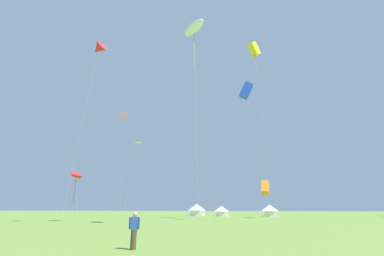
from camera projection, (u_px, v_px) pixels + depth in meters
kite_lime_parafoil at (137, 143)px, 64.86m from camera, size 2.89×1.60×17.46m
kite_red_delta at (98, 49)px, 40.15m from camera, size 3.29×2.20×26.25m
kite_red_parafoil at (77, 175)px, 42.78m from camera, size 3.05×3.75×7.68m
kite_orange_box at (265, 187)px, 56.13m from camera, size 2.80×2.85×7.72m
kite_pink_diamond at (124, 117)px, 66.46m from camera, size 2.49×1.83×25.44m
kite_white_parafoil at (194, 28)px, 36.55m from camera, size 4.07×3.90×26.39m
kite_yellow_box at (254, 50)px, 55.45m from camera, size 3.15×3.25×35.30m
kite_blue_box at (246, 91)px, 47.21m from camera, size 3.66×2.55×23.53m
person_spectator at (134, 231)px, 12.92m from camera, size 0.57×0.29×1.73m
festival_tent_right at (197, 209)px, 69.99m from camera, size 4.66×4.66×3.03m
festival_tent_left at (222, 210)px, 68.54m from camera, size 3.84×3.84×2.50m
festival_tent_center at (270, 210)px, 66.09m from camera, size 4.25×4.25×2.76m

